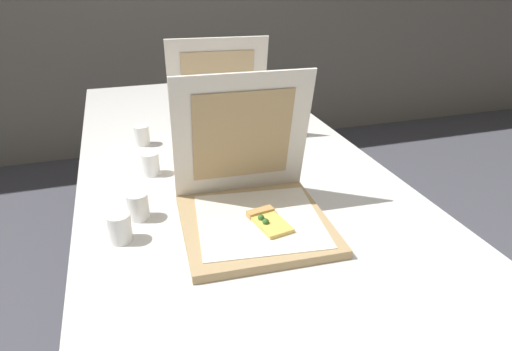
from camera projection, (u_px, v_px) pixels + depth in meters
name	position (u px, v px, depth m)	size (l,w,h in m)	color
table	(234.00, 183.00, 1.43)	(0.94, 2.33, 0.75)	silver
pizza_box_front	(253.00, 204.00, 1.11)	(0.37, 0.37, 0.37)	tan
pizza_box_middle	(223.00, 131.00, 1.57)	(0.39, 0.39, 0.37)	tan
cup_white_mid	(150.00, 164.00, 1.37)	(0.05, 0.05, 0.07)	white
cup_white_far	(142.00, 135.00, 1.59)	(0.05, 0.05, 0.07)	white
cup_white_near_left	(120.00, 228.00, 1.04)	(0.05, 0.05, 0.07)	white
cup_white_near_center	(138.00, 206.00, 1.13)	(0.05, 0.05, 0.07)	white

